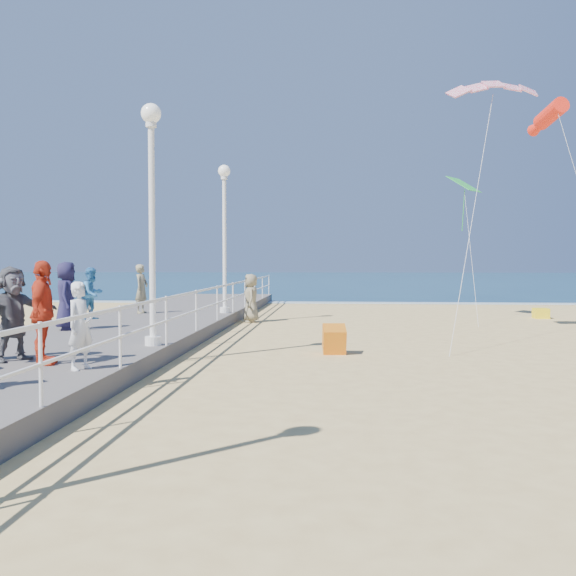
# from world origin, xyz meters

# --- Properties ---
(ground) EXTENTS (160.00, 160.00, 0.00)m
(ground) POSITION_xyz_m (0.00, 0.00, 0.00)
(ground) COLOR #E4C477
(ground) RESTS_ON ground
(ocean) EXTENTS (160.00, 90.00, 0.05)m
(ocean) POSITION_xyz_m (0.00, 65.00, 0.01)
(ocean) COLOR #0D3550
(ocean) RESTS_ON ground
(surf_line) EXTENTS (160.00, 1.20, 0.04)m
(surf_line) POSITION_xyz_m (0.00, 20.50, 0.03)
(surf_line) COLOR white
(surf_line) RESTS_ON ground
(boardwalk) EXTENTS (5.00, 44.00, 0.40)m
(boardwalk) POSITION_xyz_m (-7.50, 0.00, 0.20)
(boardwalk) COLOR slate
(boardwalk) RESTS_ON ground
(railing) EXTENTS (0.05, 42.00, 0.55)m
(railing) POSITION_xyz_m (-5.05, 0.00, 1.25)
(railing) COLOR white
(railing) RESTS_ON boardwalk
(lamp_post_mid) EXTENTS (0.44, 0.44, 5.32)m
(lamp_post_mid) POSITION_xyz_m (-5.35, 0.00, 3.66)
(lamp_post_mid) COLOR white
(lamp_post_mid) RESTS_ON boardwalk
(lamp_post_far) EXTENTS (0.44, 0.44, 5.32)m
(lamp_post_far) POSITION_xyz_m (-5.35, 9.00, 3.66)
(lamp_post_far) COLOR white
(lamp_post_far) RESTS_ON boardwalk
(woman_holding_toddler) EXTENTS (0.56, 0.65, 1.52)m
(woman_holding_toddler) POSITION_xyz_m (-5.66, -3.22, 1.16)
(woman_holding_toddler) COLOR white
(woman_holding_toddler) RESTS_ON boardwalk
(toddler_held) EXTENTS (0.49, 0.54, 0.91)m
(toddler_held) POSITION_xyz_m (-5.51, -3.07, 1.71)
(toddler_held) COLOR #3381C2
(toddler_held) RESTS_ON boardwalk
(spectator_3) EXTENTS (0.71, 1.18, 1.88)m
(spectator_3) POSITION_xyz_m (-6.56, -2.76, 1.34)
(spectator_3) COLOR red
(spectator_3) RESTS_ON boardwalk
(spectator_4) EXTENTS (0.80, 1.03, 1.85)m
(spectator_4) POSITION_xyz_m (-8.61, 2.94, 1.33)
(spectator_4) COLOR #1F1B3D
(spectator_4) RESTS_ON boardwalk
(spectator_5) EXTENTS (1.31, 1.68, 1.78)m
(spectator_5) POSITION_xyz_m (-7.33, -2.36, 1.29)
(spectator_5) COLOR #56575B
(spectator_5) RESTS_ON boardwalk
(spectator_6) EXTENTS (0.52, 0.70, 1.75)m
(spectator_6) POSITION_xyz_m (-8.26, 8.49, 1.28)
(spectator_6) COLOR gray
(spectator_6) RESTS_ON boardwalk
(beach_walker_c) EXTENTS (0.74, 0.98, 1.79)m
(beach_walker_c) POSITION_xyz_m (-4.48, 9.62, 0.90)
(beach_walker_c) COLOR gray
(beach_walker_c) RESTS_ON ground
(box_kite) EXTENTS (0.61, 0.75, 0.74)m
(box_kite) POSITION_xyz_m (-1.35, 1.71, 0.30)
(box_kite) COLOR #D33E0C
(box_kite) RESTS_ON ground
(beach_chair_left) EXTENTS (0.55, 0.55, 0.40)m
(beach_chair_left) POSITION_xyz_m (6.75, 12.11, 0.20)
(beach_chair_left) COLOR yellow
(beach_chair_left) RESTS_ON ground
(kite_parafoil) EXTENTS (2.62, 0.94, 0.65)m
(kite_parafoil) POSITION_xyz_m (3.28, 5.64, 7.48)
(kite_parafoil) COLOR #DE1A47
(kite_windsock) EXTENTS (0.98, 2.51, 1.04)m
(kite_windsock) POSITION_xyz_m (5.93, 8.72, 7.26)
(kite_windsock) COLOR #FE2715
(kite_diamond_green) EXTENTS (1.49, 1.53, 0.63)m
(kite_diamond_green) POSITION_xyz_m (3.67, 12.00, 5.29)
(kite_diamond_green) COLOR green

